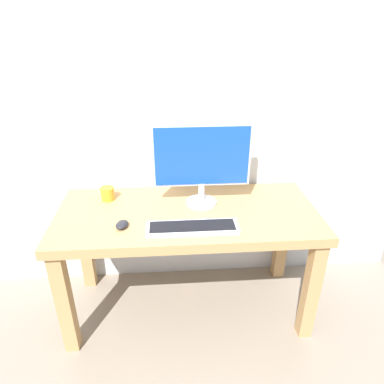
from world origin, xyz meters
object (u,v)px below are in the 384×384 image
Objects in this scene: keyboard_primary at (192,228)px; coffee_mug at (108,194)px; monitor at (202,161)px; mouse at (122,225)px; desk at (187,227)px.

coffee_mug reaches higher than keyboard_primary.
monitor is 0.55m from mouse.
coffee_mug is (-0.55, 0.08, -0.23)m from monitor.
coffee_mug is (-0.48, 0.36, 0.03)m from keyboard_primary.
mouse is at bearing -69.80° from coffee_mug.
mouse is 0.34m from coffee_mug.
desk is at bearing -20.37° from coffee_mug.
monitor is at bearing 44.01° from mouse.
monitor reaches higher than coffee_mug.
monitor is at bearing 75.61° from keyboard_primary.
desk is 3.09× the size of keyboard_primary.
monitor is 0.60m from coffee_mug.
keyboard_primary is 5.58× the size of mouse.
desk is at bearing -133.48° from monitor.
keyboard_primary is 0.60m from coffee_mug.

